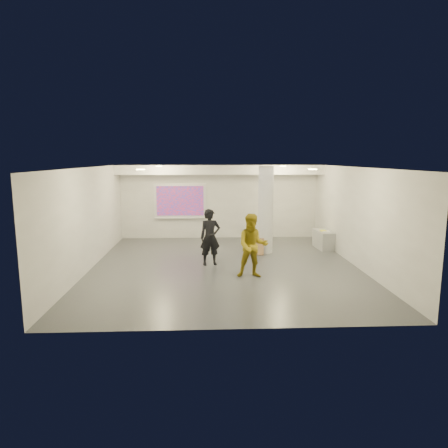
{
  "coord_description": "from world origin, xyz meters",
  "views": [
    {
      "loc": [
        -0.56,
        -11.75,
        3.27
      ],
      "look_at": [
        0.0,
        0.4,
        1.25
      ],
      "focal_mm": 32.0,
      "sensor_mm": 36.0,
      "label": 1
    }
  ],
  "objects_px": {
    "credenza": "(323,240)",
    "woman": "(210,237)",
    "projection_screen": "(180,201)",
    "man": "(253,246)",
    "column": "(266,210)"
  },
  "relations": [
    {
      "from": "column",
      "to": "man",
      "type": "relative_size",
      "value": 1.69
    },
    {
      "from": "woman",
      "to": "credenza",
      "type": "bearing_deg",
      "value": 14.31
    },
    {
      "from": "projection_screen",
      "to": "man",
      "type": "distance_m",
      "value": 6.06
    },
    {
      "from": "projection_screen",
      "to": "man",
      "type": "bearing_deg",
      "value": -67.38
    },
    {
      "from": "woman",
      "to": "man",
      "type": "relative_size",
      "value": 0.98
    },
    {
      "from": "credenza",
      "to": "man",
      "type": "relative_size",
      "value": 0.63
    },
    {
      "from": "column",
      "to": "man",
      "type": "bearing_deg",
      "value": -105.11
    },
    {
      "from": "column",
      "to": "credenza",
      "type": "relative_size",
      "value": 2.67
    },
    {
      "from": "column",
      "to": "projection_screen",
      "type": "bearing_deg",
      "value": 139.44
    },
    {
      "from": "projection_screen",
      "to": "man",
      "type": "height_order",
      "value": "projection_screen"
    },
    {
      "from": "woman",
      "to": "man",
      "type": "xyz_separation_m",
      "value": [
        1.15,
        -1.35,
        0.02
      ]
    },
    {
      "from": "credenza",
      "to": "man",
      "type": "bearing_deg",
      "value": -135.25
    },
    {
      "from": "column",
      "to": "woman",
      "type": "distance_m",
      "value": 2.56
    },
    {
      "from": "credenza",
      "to": "woman",
      "type": "xyz_separation_m",
      "value": [
        -4.15,
        -2.06,
        0.54
      ]
    },
    {
      "from": "projection_screen",
      "to": "credenza",
      "type": "height_order",
      "value": "projection_screen"
    }
  ]
}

